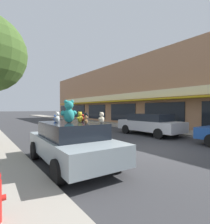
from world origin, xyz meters
The scene contains 13 objects.
ground_plane centered at (0.00, 0.00, 0.00)m, with size 260.00×260.00×0.00m, color #333335.
storefront_row centered at (14.97, 10.34, 3.72)m, with size 16.19×38.90×7.45m.
plush_art_car centered at (-3.74, 0.22, 0.74)m, with size 2.14×4.21×1.38m.
teddy_bear_giant centered at (-3.83, 0.23, 1.74)m, with size 0.55×0.36×0.74m.
teddy_bear_white centered at (-4.10, 0.55, 1.55)m, with size 0.24×0.24×0.36m.
teddy_bear_black centered at (-3.30, 0.03, 1.54)m, with size 0.22×0.23×0.33m.
teddy_bear_brown centered at (-3.69, -0.63, 1.51)m, with size 0.17×0.17×0.26m.
teddy_bear_red centered at (-3.22, 0.42, 1.51)m, with size 0.18×0.16×0.26m.
teddy_bear_cream centered at (-3.14, -0.63, 1.55)m, with size 0.27×0.18×0.35m.
teddy_bear_yellow centered at (-3.48, 0.14, 1.55)m, with size 0.27×0.19×0.35m.
teddy_bear_blue centered at (-3.99, 1.00, 1.50)m, with size 0.15×0.17×0.24m.
teddy_bear_green centered at (-3.15, 0.30, 1.53)m, with size 0.20×0.21×0.30m.
parked_car_far_center centered at (3.51, 3.01, 0.80)m, with size 2.06×4.63×1.47m.
Camera 1 is at (-6.20, -5.03, 1.83)m, focal length 28.00 mm.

